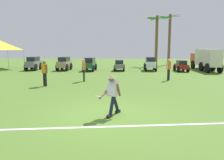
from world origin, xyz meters
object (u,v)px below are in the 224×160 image
object	(u,v)px
teammate_deep	(45,71)
parked_car_slot_d	(119,65)
frisbee_in_flight	(99,97)
teammate_near_sideline	(169,67)
teammate_midfield	(84,68)
parked_car_slot_b	(64,63)
parked_car_slot_f	(181,66)
parked_car_slot_a	(33,63)
palm_tree_far_left	(157,36)
palm_tree_left_of_centre	(169,37)
box_truck	(205,59)
parked_car_slot_e	(150,63)
event_tent	(0,45)
parked_car_slot_c	(90,64)
frisbee_thrower	(113,93)

from	to	relation	value
teammate_deep	parked_car_slot_d	world-z (taller)	teammate_deep
frisbee_in_flight	teammate_near_sideline	size ratio (longest dim) A/B	0.24
teammate_midfield	parked_car_slot_b	bearing A→B (deg)	114.73
frisbee_in_flight	parked_car_slot_f	distance (m)	16.57
parked_car_slot_a	palm_tree_far_left	xyz separation A→B (m)	(13.83, 6.70, 3.10)
palm_tree_left_of_centre	parked_car_slot_a	bearing A→B (deg)	-152.80
frisbee_in_flight	box_truck	distance (m)	18.66
frisbee_in_flight	palm_tree_left_of_centre	bearing A→B (deg)	73.54
teammate_deep	parked_car_slot_b	bearing A→B (deg)	98.26
frisbee_in_flight	parked_car_slot_e	distance (m)	16.16
parked_car_slot_a	parked_car_slot_e	world-z (taller)	same
parked_car_slot_b	parked_car_slot_f	bearing A→B (deg)	-1.83
parked_car_slot_a	palm_tree_left_of_centre	world-z (taller)	palm_tree_left_of_centre
frisbee_in_flight	event_tent	xyz separation A→B (m)	(-12.81, 16.73, 1.84)
teammate_near_sideline	palm_tree_far_left	world-z (taller)	palm_tree_far_left
box_truck	event_tent	world-z (taller)	event_tent
teammate_deep	parked_car_slot_a	distance (m)	10.65
teammate_midfield	parked_car_slot_b	distance (m)	8.19
teammate_deep	parked_car_slot_b	distance (m)	9.57
teammate_deep	parked_car_slot_f	world-z (taller)	teammate_deep
teammate_midfield	box_truck	xyz separation A→B (m)	(11.21, 8.05, 0.29)
teammate_near_sideline	parked_car_slot_e	xyz separation A→B (m)	(-0.52, 6.82, -0.20)
parked_car_slot_b	parked_car_slot_e	xyz separation A→B (m)	(8.93, 0.18, 0.00)
palm_tree_far_left	event_tent	bearing A→B (deg)	-162.47
teammate_deep	parked_car_slot_f	xyz separation A→B (m)	(10.58, 9.08, -0.38)
parked_car_slot_f	palm_tree_left_of_centre	xyz separation A→B (m)	(0.47, 8.57, 3.29)
parked_car_slot_e	palm_tree_far_left	distance (m)	7.48
parked_car_slot_a	event_tent	distance (m)	4.62
teammate_deep	parked_car_slot_c	distance (m)	9.26
teammate_near_sideline	parked_car_slot_a	size ratio (longest dim) A/B	0.65
teammate_near_sideline	parked_car_slot_e	size ratio (longest dim) A/B	0.66
palm_tree_left_of_centre	parked_car_slot_f	bearing A→B (deg)	-93.14
parked_car_slot_b	box_truck	bearing A→B (deg)	2.41
parked_car_slot_b	palm_tree_far_left	size ratio (longest dim) A/B	0.37
box_truck	palm_tree_far_left	xyz separation A→B (m)	(-4.13, 6.18, 2.61)
teammate_midfield	parked_car_slot_f	world-z (taller)	teammate_midfield
teammate_deep	box_truck	size ratio (longest dim) A/B	0.26
frisbee_thrower	parked_car_slot_f	size ratio (longest dim) A/B	0.64
teammate_midfield	box_truck	size ratio (longest dim) A/B	0.26
teammate_midfield	parked_car_slot_e	xyz separation A→B (m)	(5.50, 7.61, -0.20)
parked_car_slot_e	palm_tree_far_left	bearing A→B (deg)	76.62
frisbee_thrower	parked_car_slot_f	bearing A→B (deg)	67.48
frisbee_in_flight	parked_car_slot_d	size ratio (longest dim) A/B	0.17
parked_car_slot_e	teammate_midfield	bearing A→B (deg)	-125.86
teammate_near_sideline	teammate_deep	world-z (taller)	same
parked_car_slot_c	teammate_deep	bearing A→B (deg)	-98.49
parked_car_slot_e	box_truck	distance (m)	5.75
parked_car_slot_c	box_truck	size ratio (longest dim) A/B	0.41
parked_car_slot_b	parked_car_slot_e	world-z (taller)	same
box_truck	palm_tree_far_left	world-z (taller)	palm_tree_far_left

